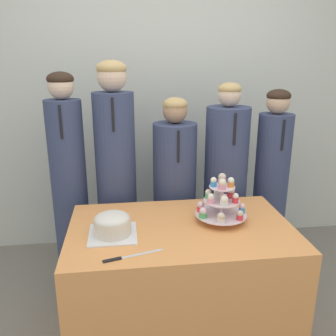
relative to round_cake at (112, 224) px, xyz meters
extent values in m
cube|color=silver|center=(0.39, 1.34, 0.56)|extent=(9.00, 0.06, 2.70)
cube|color=#EF9951|center=(0.39, 0.06, -0.43)|extent=(1.28, 0.79, 0.73)
cube|color=white|center=(0.00, 0.00, -0.06)|extent=(0.26, 0.26, 0.01)
cylinder|color=silver|center=(0.00, 0.00, -0.01)|extent=(0.20, 0.20, 0.08)
ellipsoid|color=silver|center=(0.00, 0.00, 0.03)|extent=(0.19, 0.19, 0.07)
cube|color=silver|center=(0.15, -0.22, -0.06)|extent=(0.21, 0.07, 0.00)
cube|color=black|center=(0.00, -0.26, -0.06)|extent=(0.09, 0.04, 0.01)
cylinder|color=silver|center=(0.63, 0.10, 0.04)|extent=(0.02, 0.02, 0.22)
cylinder|color=silver|center=(0.63, 0.10, -0.02)|extent=(0.30, 0.30, 0.01)
cylinder|color=silver|center=(0.63, 0.10, 0.06)|extent=(0.21, 0.21, 0.01)
cylinder|color=silver|center=(0.63, 0.10, 0.15)|extent=(0.15, 0.15, 0.01)
cylinder|color=#E5333D|center=(0.71, 0.01, -0.01)|extent=(0.04, 0.04, 0.03)
sphere|color=beige|center=(0.71, 0.01, 0.02)|extent=(0.04, 0.04, 0.04)
cylinder|color=#3893DB|center=(0.76, 0.10, 0.00)|extent=(0.04, 0.04, 0.03)
sphere|color=silver|center=(0.76, 0.10, 0.02)|extent=(0.04, 0.04, 0.04)
cylinder|color=yellow|center=(0.71, 0.19, -0.01)|extent=(0.04, 0.04, 0.03)
sphere|color=beige|center=(0.71, 0.19, 0.02)|extent=(0.04, 0.04, 0.04)
cylinder|color=#3893DB|center=(0.61, 0.22, -0.01)|extent=(0.05, 0.05, 0.03)
sphere|color=white|center=(0.61, 0.22, 0.02)|extent=(0.05, 0.05, 0.05)
cylinder|color=#E5333D|center=(0.52, 0.15, -0.01)|extent=(0.05, 0.05, 0.03)
sphere|color=silver|center=(0.52, 0.15, 0.02)|extent=(0.04, 0.04, 0.04)
cylinder|color=#4CB766|center=(0.51, 0.06, -0.01)|extent=(0.04, 0.04, 0.03)
sphere|color=silver|center=(0.51, 0.06, 0.02)|extent=(0.04, 0.04, 0.04)
cylinder|color=white|center=(0.60, -0.02, -0.01)|extent=(0.05, 0.05, 0.03)
sphere|color=beige|center=(0.60, -0.02, 0.02)|extent=(0.04, 0.04, 0.04)
cylinder|color=white|center=(0.62, 0.18, 0.08)|extent=(0.04, 0.04, 0.03)
sphere|color=white|center=(0.62, 0.18, 0.10)|extent=(0.03, 0.03, 0.03)
cylinder|color=#4CB766|center=(0.56, 0.14, 0.08)|extent=(0.04, 0.04, 0.03)
sphere|color=#F4E5C6|center=(0.56, 0.14, 0.10)|extent=(0.03, 0.03, 0.03)
cylinder|color=pink|center=(0.56, 0.07, 0.08)|extent=(0.04, 0.04, 0.03)
sphere|color=white|center=(0.56, 0.07, 0.11)|extent=(0.04, 0.04, 0.04)
cylinder|color=white|center=(0.62, 0.03, 0.08)|extent=(0.05, 0.05, 0.02)
sphere|color=white|center=(0.62, 0.03, 0.10)|extent=(0.04, 0.04, 0.04)
cylinder|color=#E5333D|center=(0.70, 0.06, 0.08)|extent=(0.04, 0.04, 0.03)
sphere|color=white|center=(0.70, 0.06, 0.11)|extent=(0.03, 0.03, 0.03)
cylinder|color=#E5333D|center=(0.70, 0.14, 0.08)|extent=(0.05, 0.05, 0.03)
sphere|color=beige|center=(0.70, 0.14, 0.11)|extent=(0.04, 0.04, 0.04)
cylinder|color=pink|center=(0.64, 0.15, 0.17)|extent=(0.05, 0.05, 0.03)
sphere|color=beige|center=(0.64, 0.15, 0.19)|extent=(0.04, 0.04, 0.04)
cylinder|color=#3893DB|center=(0.58, 0.11, 0.16)|extent=(0.04, 0.04, 0.03)
sphere|color=white|center=(0.58, 0.11, 0.19)|extent=(0.04, 0.04, 0.04)
cylinder|color=pink|center=(0.62, 0.06, 0.17)|extent=(0.05, 0.05, 0.03)
sphere|color=#F4E5C6|center=(0.62, 0.06, 0.19)|extent=(0.04, 0.04, 0.04)
cylinder|color=orange|center=(0.68, 0.09, 0.16)|extent=(0.04, 0.04, 0.03)
sphere|color=white|center=(0.68, 0.09, 0.19)|extent=(0.04, 0.04, 0.04)
cylinder|color=#384266|center=(-0.32, 0.69, -0.10)|extent=(0.25, 0.25, 1.39)
sphere|color=beige|center=(-0.32, 0.69, 0.68)|extent=(0.17, 0.17, 0.17)
ellipsoid|color=#332319|center=(-0.32, 0.69, 0.73)|extent=(0.18, 0.18, 0.09)
cube|color=black|center=(-0.32, 0.56, 0.47)|extent=(0.02, 0.01, 0.22)
cylinder|color=#384266|center=(0.02, 0.69, -0.07)|extent=(0.28, 0.28, 1.43)
sphere|color=beige|center=(0.02, 0.69, 0.74)|extent=(0.20, 0.20, 0.20)
ellipsoid|color=tan|center=(0.02, 0.69, 0.79)|extent=(0.20, 0.20, 0.11)
cube|color=black|center=(0.02, 0.54, 0.51)|extent=(0.02, 0.01, 0.22)
cylinder|color=#384266|center=(0.44, 0.69, -0.19)|extent=(0.32, 0.32, 1.21)
sphere|color=tan|center=(0.44, 0.69, 0.51)|extent=(0.17, 0.17, 0.17)
ellipsoid|color=tan|center=(0.44, 0.69, 0.55)|extent=(0.18, 0.18, 0.09)
cube|color=black|center=(0.44, 0.53, 0.29)|extent=(0.02, 0.01, 0.22)
cylinder|color=#384266|center=(0.83, 0.69, -0.13)|extent=(0.32, 0.32, 1.32)
sphere|color=beige|center=(0.83, 0.69, 0.61)|extent=(0.16, 0.16, 0.16)
ellipsoid|color=tan|center=(0.83, 0.69, 0.65)|extent=(0.17, 0.17, 0.09)
cube|color=black|center=(0.83, 0.53, 0.40)|extent=(0.02, 0.01, 0.22)
cylinder|color=#384266|center=(1.19, 0.69, -0.16)|extent=(0.26, 0.26, 1.26)
sphere|color=#D6AD89|center=(1.19, 0.69, 0.56)|extent=(0.17, 0.17, 0.17)
ellipsoid|color=#332319|center=(1.19, 0.69, 0.60)|extent=(0.17, 0.17, 0.09)
cube|color=black|center=(1.19, 0.56, 0.34)|extent=(0.02, 0.01, 0.22)
camera|label=1|loc=(0.08, -1.76, 0.86)|focal=38.00mm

